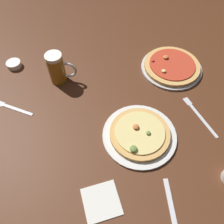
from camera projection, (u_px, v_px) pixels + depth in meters
ground_plane at (112, 116)px, 1.08m from camera, size 2.40×2.40×0.03m
pizza_plate_near at (140, 134)px, 0.99m from camera, size 0.31×0.31×0.05m
pizza_plate_far at (172, 67)px, 1.23m from camera, size 0.31×0.31×0.05m
beer_mug_dark at (57, 68)px, 1.13m from camera, size 0.14×0.08×0.16m
ramekin_butter at (14, 64)px, 1.24m from camera, size 0.07×0.07×0.03m
napkin_folded at (101, 201)px, 0.84m from camera, size 0.14×0.14×0.01m
fork_left at (13, 108)px, 1.09m from camera, size 0.18×0.13×0.01m
knife_right at (172, 211)px, 0.83m from camera, size 0.05×0.23×0.01m
fork_spare at (199, 116)px, 1.06m from camera, size 0.07×0.23×0.01m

